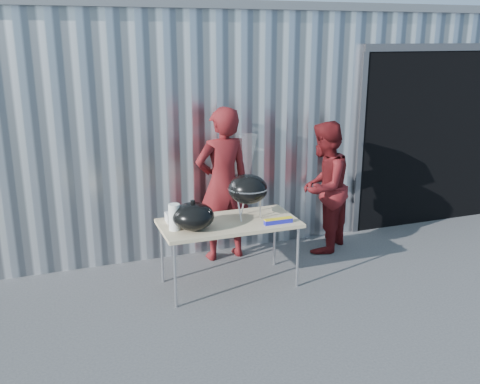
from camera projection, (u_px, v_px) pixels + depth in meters
name	position (u px, v px, depth m)	size (l,w,h in m)	color
ground	(268.00, 309.00, 5.48)	(80.00, 80.00, 0.00)	#3F3F42
building	(216.00, 104.00, 9.49)	(8.20, 6.20, 3.10)	silver
folding_table	(229.00, 225.00, 5.84)	(1.50, 0.75, 0.75)	tan
kettle_grill	(248.00, 182.00, 5.82)	(0.44, 0.44, 0.94)	black
grill_lid	(193.00, 216.00, 5.56)	(0.44, 0.44, 0.32)	black
paper_towels	(174.00, 217.00, 5.54)	(0.12, 0.12, 0.28)	white
white_tub	(175.00, 217.00, 5.82)	(0.20, 0.15, 0.10)	white
foil_box	(278.00, 221.00, 5.75)	(0.32, 0.06, 0.06)	#1A1AA9
person_cook	(223.00, 184.00, 6.53)	(0.69, 0.46, 1.90)	#571114
person_bystander	(324.00, 187.00, 6.80)	(0.82, 0.64, 1.69)	#571114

